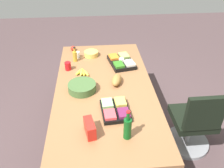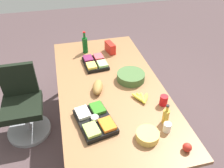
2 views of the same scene
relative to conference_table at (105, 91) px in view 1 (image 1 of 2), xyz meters
The scene contains 15 objects.
ground_plane 0.73m from the conference_table, ahead, with size 10.00×10.00×0.00m, color #4D3B3D.
conference_table is the anchor object (origin of this frame).
office_chair 1.16m from the conference_table, 73.43° to the left, with size 0.56×0.56×0.93m.
fruit_platter 0.48m from the conference_table, 10.31° to the left, with size 0.38×0.31×0.07m.
bread_loaf 0.20m from the conference_table, 112.61° to the left, with size 0.24×0.11×0.10m, color olive.
chip_bowl 0.83m from the conference_table, 169.89° to the right, with size 0.20×0.20×0.07m, color #DAB753.
apple_red 1.09m from the conference_table, 157.56° to the right, with size 0.08×0.08×0.08m, color red.
banana_bunch 0.43m from the conference_table, 140.33° to the right, with size 0.19×0.19×0.04m.
salad_bowl 0.29m from the conference_table, 80.10° to the right, with size 0.32×0.32×0.09m, color #416132.
veggie_tray 0.60m from the conference_table, 153.23° to the left, with size 0.47×0.38×0.09m.
red_solo_cup 0.65m from the conference_table, 134.12° to the right, with size 0.08×0.08×0.11m, color red.
wine_bottle 0.85m from the conference_table, 10.98° to the left, with size 0.09×0.09×0.31m.
chip_bag_red 0.77m from the conference_table, 13.54° to the right, with size 0.20×0.08×0.14m, color red.
dressing_bottle 0.78m from the conference_table, 151.12° to the right, with size 0.08×0.08×0.22m.
paper_cup 0.85m from the conference_table, 156.07° to the right, with size 0.07×0.07×0.09m, color white.
Camera 1 is at (2.29, -0.11, 2.41)m, focal length 37.75 mm.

